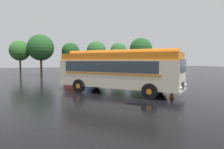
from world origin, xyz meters
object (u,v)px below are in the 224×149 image
car_near_left (71,73)px  traffic_cone (172,94)px  vintage_bus (118,70)px  car_mid_left (88,72)px

car_near_left → traffic_cone: car_near_left is taller
vintage_bus → car_near_left: bearing=99.2°
car_near_left → car_mid_left: same height
vintage_bus → car_near_left: vintage_bus is taller
vintage_bus → traffic_cone: 4.55m
car_mid_left → traffic_cone: size_ratio=7.96×
vintage_bus → traffic_cone: vintage_bus is taller
car_mid_left → traffic_cone: bearing=-81.0°
vintage_bus → car_near_left: size_ratio=2.05×
vintage_bus → traffic_cone: bearing=-43.7°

